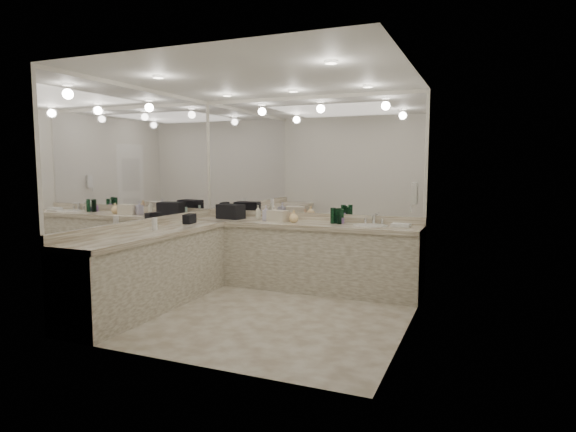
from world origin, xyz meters
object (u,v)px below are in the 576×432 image
at_px(black_toiletry_bag, 231,211).
at_px(soap_bottle_b, 266,213).
at_px(cream_cosmetic_case, 278,216).
at_px(hand_towel, 401,225).
at_px(sink, 370,226).
at_px(wall_phone, 415,193).
at_px(soap_bottle_a, 258,212).
at_px(soap_bottle_c, 294,216).

xyz_separation_m(black_toiletry_bag, soap_bottle_b, (0.57, -0.03, 0.00)).
xyz_separation_m(cream_cosmetic_case, hand_towel, (1.64, 0.08, -0.06)).
height_order(sink, cream_cosmetic_case, cream_cosmetic_case).
relative_size(wall_phone, soap_bottle_b, 1.14).
distance_m(sink, cream_cosmetic_case, 1.26).
relative_size(wall_phone, soap_bottle_a, 1.19).
bearing_deg(black_toiletry_bag, cream_cosmetic_case, -5.10).
xyz_separation_m(black_toiletry_bag, hand_towel, (2.40, 0.02, -0.09)).
xyz_separation_m(wall_phone, soap_bottle_a, (-2.22, 0.57, -0.35)).
height_order(sink, soap_bottle_b, soap_bottle_b).
distance_m(hand_towel, soap_bottle_b, 1.84).
relative_size(sink, wall_phone, 1.83).
xyz_separation_m(sink, wall_phone, (0.61, -0.50, 0.46)).
bearing_deg(sink, soap_bottle_b, 179.82).
distance_m(black_toiletry_bag, cream_cosmetic_case, 0.77).
relative_size(soap_bottle_a, soap_bottle_c, 1.22).
distance_m(wall_phone, soap_bottle_c, 1.73).
bearing_deg(black_toiletry_bag, sink, -0.88).
relative_size(black_toiletry_bag, soap_bottle_b, 1.72).
relative_size(black_toiletry_bag, hand_towel, 1.61).
relative_size(black_toiletry_bag, cream_cosmetic_case, 1.37).
height_order(cream_cosmetic_case, soap_bottle_b, soap_bottle_b).
distance_m(black_toiletry_bag, soap_bottle_a, 0.42).
height_order(hand_towel, soap_bottle_a, soap_bottle_a).
distance_m(soap_bottle_a, soap_bottle_c, 0.60).
bearing_deg(black_toiletry_bag, soap_bottle_a, 5.83).
xyz_separation_m(wall_phone, soap_bottle_c, (-1.63, 0.46, -0.37)).
xyz_separation_m(wall_phone, hand_towel, (-0.23, 0.55, -0.43)).
xyz_separation_m(hand_towel, soap_bottle_a, (-1.99, 0.03, 0.08)).
relative_size(sink, cream_cosmetic_case, 1.66).
bearing_deg(soap_bottle_b, soap_bottle_a, 155.79).
relative_size(cream_cosmetic_case, soap_bottle_a, 1.32).
distance_m(wall_phone, soap_bottle_b, 2.15).
bearing_deg(wall_phone, soap_bottle_c, 164.37).
distance_m(wall_phone, cream_cosmetic_case, 1.96).
xyz_separation_m(soap_bottle_a, soap_bottle_c, (0.59, -0.12, -0.02)).
distance_m(black_toiletry_bag, soap_bottle_b, 0.57).
bearing_deg(wall_phone, soap_bottle_b, 166.25).
height_order(wall_phone, soap_bottle_a, wall_phone).
height_order(hand_towel, soap_bottle_c, soap_bottle_c).
relative_size(sink, black_toiletry_bag, 1.21).
bearing_deg(soap_bottle_c, cream_cosmetic_case, 178.19).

